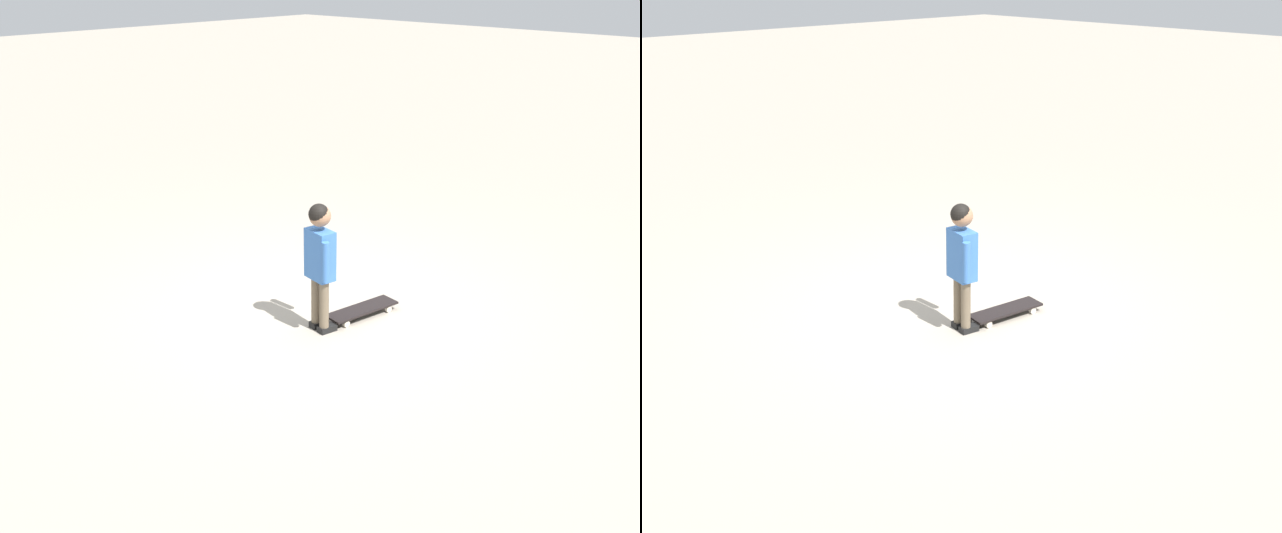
# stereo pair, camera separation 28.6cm
# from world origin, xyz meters

# --- Properties ---
(ground_plane) EXTENTS (50.00, 50.00, 0.00)m
(ground_plane) POSITION_xyz_m (0.00, 0.00, 0.00)
(ground_plane) COLOR #9E9384
(child_person) EXTENTS (0.34, 0.27, 1.06)m
(child_person) POSITION_xyz_m (-0.29, 0.28, 0.66)
(child_person) COLOR brown
(child_person) RESTS_ON ground
(skateboard) EXTENTS (0.28, 0.68, 0.07)m
(skateboard) POSITION_xyz_m (-0.37, -0.15, 0.06)
(skateboard) COLOR black
(skateboard) RESTS_ON ground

